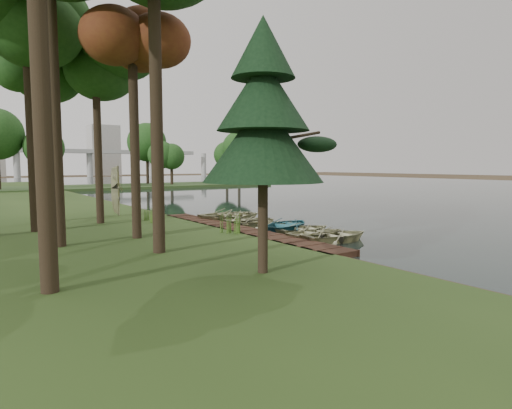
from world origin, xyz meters
TOP-DOWN VIEW (x-y plane):
  - ground at (0.00, 0.00)m, footprint 300.00×300.00m
  - water at (30.00, 20.00)m, footprint 130.00×200.00m
  - boardwalk at (-1.60, 0.00)m, footprint 1.60×16.00m
  - peninsula at (8.00, 50.00)m, footprint 50.00×14.00m
  - far_trees at (4.67, 50.00)m, footprint 45.60×5.60m
  - bridge at (12.31, 120.00)m, footprint 95.90×4.00m
  - building_a at (30.00, 140.00)m, footprint 10.00×8.00m
  - rowboat_0 at (0.91, -5.05)m, footprint 3.87×2.95m
  - rowboat_1 at (0.71, -3.91)m, footprint 3.43×2.50m
  - rowboat_2 at (1.19, -2.36)m, footprint 3.34×2.49m
  - rowboat_3 at (1.27, -0.91)m, footprint 4.40×3.81m
  - rowboat_4 at (0.77, 0.44)m, footprint 3.68×3.20m
  - rowboat_5 at (0.90, 1.60)m, footprint 3.36×2.65m
  - rowboat_6 at (0.85, 2.45)m, footprint 3.38×2.62m
  - rowboat_7 at (0.96, 4.23)m, footprint 4.16×3.13m
  - rowboat_8 at (0.82, 5.01)m, footprint 4.07×2.98m
  - stored_rowboat at (-5.22, 9.31)m, footprint 4.03×3.49m
  - tree_2 at (-7.18, 0.03)m, footprint 3.40×3.40m
  - tree_3 at (-10.83, 5.00)m, footprint 5.12×5.12m
  - tree_4 at (-7.17, 6.36)m, footprint 4.60×4.60m
  - tree_6 at (-10.21, 8.71)m, footprint 3.96×3.96m
  - pine_tree at (-6.11, -8.66)m, footprint 3.80×3.80m
  - reeds_0 at (-2.95, -1.11)m, footprint 0.60×0.60m
  - reeds_1 at (-2.60, -1.48)m, footprint 0.60×0.60m
  - reeds_2 at (-4.54, 5.99)m, footprint 0.60×0.60m
  - reeds_3 at (-4.49, 4.81)m, footprint 0.60×0.60m

SIDE VIEW (x-z plane):
  - ground at x=0.00m, z-range 0.00..0.00m
  - water at x=30.00m, z-range 0.00..0.05m
  - boardwalk at x=-1.60m, z-range 0.00..0.30m
  - peninsula at x=8.00m, z-range 0.00..0.45m
  - rowboat_5 at x=0.90m, z-range 0.05..0.68m
  - rowboat_4 at x=0.77m, z-range 0.05..0.69m
  - rowboat_6 at x=0.85m, z-range 0.05..0.69m
  - rowboat_2 at x=1.19m, z-range 0.05..0.71m
  - rowboat_1 at x=0.71m, z-range 0.05..0.75m
  - rowboat_0 at x=0.91m, z-range 0.05..0.80m
  - rowboat_3 at x=1.27m, z-range 0.05..0.81m
  - rowboat_7 at x=0.96m, z-range 0.05..0.87m
  - rowboat_8 at x=0.82m, z-range 0.05..0.87m
  - stored_rowboat at x=-5.22m, z-range 0.30..1.00m
  - reeds_2 at x=-4.54m, z-range 0.30..1.23m
  - reeds_3 at x=-4.49m, z-range 0.30..1.32m
  - reeds_0 at x=-2.95m, z-range 0.30..1.43m
  - reeds_1 at x=-2.60m, z-range 0.30..1.44m
  - pine_tree at x=-6.11m, z-range 1.24..9.23m
  - far_trees at x=4.67m, z-range 2.03..10.83m
  - bridge at x=12.31m, z-range 2.78..11.38m
  - building_a at x=30.00m, z-range 0.00..18.00m
  - tree_2 at x=-7.18m, z-range 4.08..15.00m
  - tree_6 at x=-10.21m, z-range 4.05..15.21m
  - tree_4 at x=-7.17m, z-range 4.12..15.88m
  - tree_3 at x=-10.83m, z-range 4.17..16.43m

